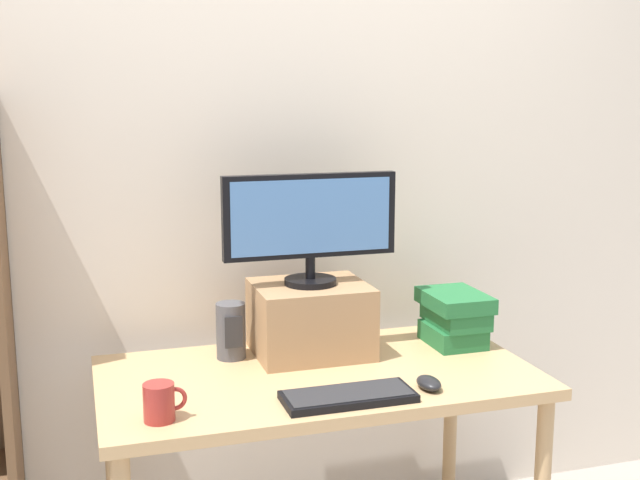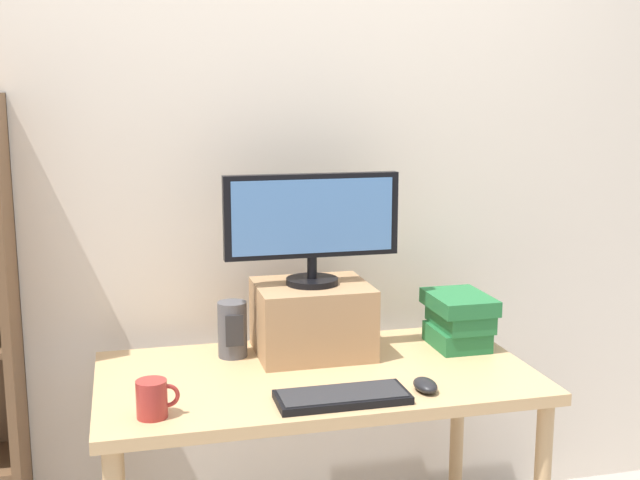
# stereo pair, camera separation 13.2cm
# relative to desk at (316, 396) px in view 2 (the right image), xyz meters

# --- Properties ---
(back_wall) EXTENTS (7.00, 0.08, 2.60)m
(back_wall) POSITION_rel_desk_xyz_m (0.00, 0.49, 0.64)
(back_wall) COLOR beige
(back_wall) RESTS_ON ground_plane
(desk) EXTENTS (1.34, 0.72, 0.74)m
(desk) POSITION_rel_desk_xyz_m (0.00, 0.00, 0.00)
(desk) COLOR tan
(desk) RESTS_ON ground_plane
(riser_box) EXTENTS (0.37, 0.31, 0.23)m
(riser_box) POSITION_rel_desk_xyz_m (0.03, 0.18, 0.20)
(riser_box) COLOR #A87F56
(riser_box) RESTS_ON desk
(computer_monitor) EXTENTS (0.57, 0.17, 0.36)m
(computer_monitor) POSITION_rel_desk_xyz_m (0.03, 0.18, 0.52)
(computer_monitor) COLOR black
(computer_monitor) RESTS_ON riser_box
(keyboard) EXTENTS (0.37, 0.15, 0.02)m
(keyboard) POSITION_rel_desk_xyz_m (0.01, -0.25, 0.09)
(keyboard) COLOR black
(keyboard) RESTS_ON desk
(computer_mouse) EXTENTS (0.06, 0.10, 0.04)m
(computer_mouse) POSITION_rel_desk_xyz_m (0.27, -0.24, 0.10)
(computer_mouse) COLOR black
(computer_mouse) RESTS_ON desk
(book_stack) EXTENTS (0.19, 0.26, 0.18)m
(book_stack) POSITION_rel_desk_xyz_m (0.53, 0.13, 0.18)
(book_stack) COLOR #236B38
(book_stack) RESTS_ON desk
(coffee_mug) EXTENTS (0.12, 0.08, 0.10)m
(coffee_mug) POSITION_rel_desk_xyz_m (-0.51, -0.24, 0.13)
(coffee_mug) COLOR #9E2D28
(coffee_mug) RESTS_ON desk
(desk_speaker) EXTENTS (0.10, 0.10, 0.18)m
(desk_speaker) POSITION_rel_desk_xyz_m (-0.23, 0.21, 0.17)
(desk_speaker) COLOR #4C4C51
(desk_speaker) RESTS_ON desk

